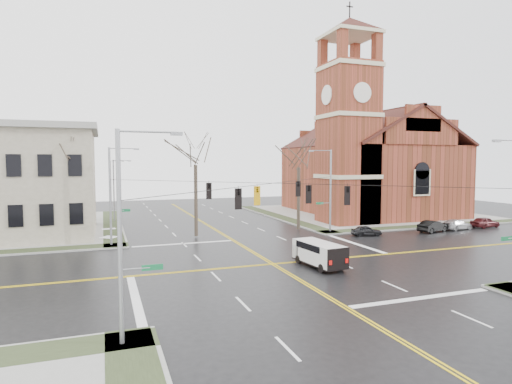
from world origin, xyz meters
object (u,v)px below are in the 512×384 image
object	(u,v)px
parked_car_b	(433,226)
tree_nw_far	(72,155)
church	(365,158)
tree_ne	(299,163)
streetlight_north_b	(112,181)
signal_pole_sw	(124,231)
parked_car_c	(457,224)
streetlight_north_a	(115,188)
cargo_van	(318,252)
tree_nw_near	(195,160)
signal_pole_ne	(329,188)
signal_pole_nw	(112,193)
parked_car_a	(366,231)
parked_car_d	(485,222)

from	to	relation	value
parked_car_b	tree_nw_far	bearing A→B (deg)	66.91
church	tree_ne	world-z (taller)	church
streetlight_north_b	parked_car_b	world-z (taller)	streetlight_north_b
signal_pole_sw	parked_car_b	size ratio (longest dim) A/B	2.27
parked_car_c	tree_ne	size ratio (longest dim) A/B	0.39
streetlight_north_b	tree_nw_far	bearing A→B (deg)	-96.94
streetlight_north_a	tree_ne	size ratio (longest dim) A/B	0.76
streetlight_north_a	streetlight_north_b	xyz separation A→B (m)	(0.00, 20.00, 0.00)
cargo_van	parked_car_b	size ratio (longest dim) A/B	1.25
streetlight_north_b	parked_car_b	distance (m)	52.17
cargo_van	tree_nw_far	bearing A→B (deg)	132.09
church	streetlight_north_a	distance (m)	35.78
signal_pole_sw	parked_car_b	distance (m)	39.13
tree_nw_near	signal_pole_ne	bearing A→B (deg)	-7.57
tree_nw_far	signal_pole_nw	bearing A→B (deg)	-36.61
parked_car_a	tree_nw_near	size ratio (longest dim) A/B	0.29
signal_pole_sw	parked_car_a	bearing A→B (deg)	38.00
signal_pole_sw	tree_ne	size ratio (longest dim) A/B	0.85
signal_pole_ne	streetlight_north_b	xyz separation A→B (m)	(-21.97, 36.50, -0.48)
church	parked_car_b	world-z (taller)	church
parked_car_b	tree_ne	world-z (taller)	tree_ne
church	tree_ne	size ratio (longest dim) A/B	2.60
signal_pole_ne	streetlight_north_b	bearing A→B (deg)	121.05
signal_pole_sw	signal_pole_ne	bearing A→B (deg)	45.45
parked_car_c	streetlight_north_a	bearing A→B (deg)	52.00
signal_pole_nw	tree_ne	world-z (taller)	tree_ne
cargo_van	parked_car_a	bearing A→B (deg)	36.10
streetlight_north_a	parked_car_b	distance (m)	38.93
tree_nw_near	parked_car_b	bearing A→B (deg)	-12.33
streetlight_north_b	cargo_van	bearing A→B (deg)	-74.77
church	parked_car_c	distance (m)	18.30
streetlight_north_b	parked_car_d	bearing A→B (deg)	-43.71
cargo_van	signal_pole_nw	bearing A→B (deg)	130.93
streetlight_north_a	signal_pole_nw	bearing A→B (deg)	-92.32
parked_car_c	tree_nw_near	distance (m)	30.74
signal_pole_sw	parked_car_a	distance (m)	32.52
parked_car_b	tree_ne	distance (m)	16.51
signal_pole_nw	tree_ne	bearing A→B (deg)	7.19
cargo_van	tree_nw_far	distance (m)	24.87
parked_car_d	tree_nw_far	world-z (taller)	tree_nw_far
parked_car_c	tree_nw_near	bearing A→B (deg)	70.21
tree_nw_near	parked_car_c	bearing A→B (deg)	-9.86
signal_pole_nw	parked_car_a	world-z (taller)	signal_pole_nw
parked_car_b	tree_ne	bearing A→B (deg)	51.88
tree_nw_far	tree_ne	world-z (taller)	tree_nw_far
parked_car_d	tree_nw_far	distance (m)	46.51
parked_car_b	tree_nw_near	distance (m)	27.17
tree_ne	tree_nw_near	bearing A→B (deg)	-177.03
streetlight_north_a	tree_nw_near	world-z (taller)	tree_nw_near
signal_pole_sw	parked_car_a	world-z (taller)	signal_pole_sw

